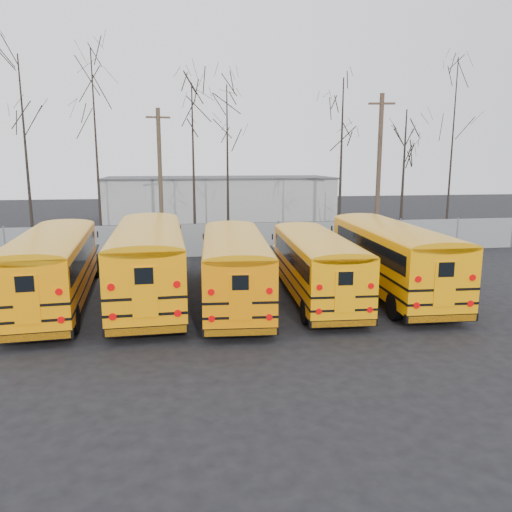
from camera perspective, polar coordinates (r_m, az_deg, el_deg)
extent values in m
plane|color=black|center=(19.08, -2.04, -6.79)|extent=(120.00, 120.00, 0.00)
cube|color=gray|center=(30.51, -4.79, 1.84)|extent=(40.00, 0.04, 2.00)
cube|color=#9E9E99|center=(50.36, -4.23, 6.59)|extent=(22.00, 8.00, 4.00)
cylinder|color=black|center=(18.54, -27.05, -6.95)|extent=(0.35, 1.01, 1.00)
cylinder|color=black|center=(18.10, -20.08, -6.81)|extent=(0.35, 1.01, 1.00)
cylinder|color=black|center=(26.48, -22.73, -1.49)|extent=(0.35, 1.01, 1.00)
cylinder|color=black|center=(26.17, -17.87, -1.30)|extent=(0.35, 1.01, 1.00)
cube|color=#FE8F04|center=(21.09, -22.26, -1.20)|extent=(3.11, 9.43, 2.34)
cube|color=#FE8F04|center=(26.55, -20.29, -0.18)|extent=(2.35, 1.84, 1.00)
cube|color=black|center=(20.80, -22.45, 0.10)|extent=(3.08, 8.43, 0.70)
cube|color=black|center=(22.06, -21.78, -2.58)|extent=(3.25, 11.14, 0.09)
cube|color=black|center=(21.96, -21.87, -1.32)|extent=(3.25, 11.14, 0.09)
cube|color=black|center=(17.09, -24.39, -8.36)|extent=(2.56, 0.39, 0.28)
cube|color=black|center=(27.43, -20.01, -0.99)|extent=(2.40, 0.36, 0.26)
cube|color=#FE8F04|center=(16.65, -24.79, -4.58)|extent=(0.75, 0.09, 1.55)
cylinder|color=#B20505|center=(16.66, -21.39, -6.82)|extent=(0.22, 0.05, 0.22)
cylinder|color=#B20505|center=(16.42, -21.61, -3.83)|extent=(0.22, 0.05, 0.22)
cylinder|color=black|center=(17.85, -16.14, -6.72)|extent=(0.32, 1.06, 1.06)
cylinder|color=black|center=(17.75, -8.40, -6.49)|extent=(0.32, 1.06, 1.06)
cylinder|color=black|center=(26.42, -14.31, -0.93)|extent=(0.32, 1.06, 1.06)
cylinder|color=black|center=(26.35, -9.12, -0.75)|extent=(0.32, 1.06, 1.06)
cube|color=#FF9404|center=(20.78, -12.14, -0.51)|extent=(2.88, 9.89, 2.48)
cube|color=#FF9404|center=(26.62, -11.75, 0.43)|extent=(2.42, 1.85, 1.06)
cube|color=black|center=(20.47, -12.22, 0.89)|extent=(2.90, 8.83, 0.74)
cube|color=black|center=(21.82, -12.00, -2.02)|extent=(2.96, 11.71, 0.10)
cube|color=black|center=(21.71, -12.05, -0.66)|extent=(2.96, 11.71, 0.10)
cube|color=black|center=(16.47, -12.41, -8.23)|extent=(2.71, 0.30, 0.30)
cube|color=black|center=(27.56, -11.66, -0.44)|extent=(2.54, 0.27, 0.27)
cube|color=#FF9404|center=(15.99, -12.61, -4.07)|extent=(0.79, 0.06, 1.64)
cylinder|color=#B20505|center=(16.26, -16.06, -6.70)|extent=(0.23, 0.05, 0.23)
cylinder|color=#B20505|center=(16.17, -8.93, -6.49)|extent=(0.23, 0.05, 0.23)
cylinder|color=#B20505|center=(16.01, -16.24, -3.45)|extent=(0.23, 0.05, 0.23)
cylinder|color=#B20505|center=(15.92, -9.03, -3.22)|extent=(0.23, 0.05, 0.23)
cylinder|color=black|center=(17.24, -5.64, -7.13)|extent=(0.34, 0.98, 0.96)
cylinder|color=black|center=(17.34, 1.59, -6.97)|extent=(0.34, 0.98, 0.96)
cylinder|color=black|center=(25.02, -5.43, -1.40)|extent=(0.34, 0.98, 0.96)
cylinder|color=black|center=(25.09, -0.47, -1.32)|extent=(0.34, 0.98, 0.96)
cube|color=orange|center=(19.97, -2.49, -1.22)|extent=(3.03, 9.06, 2.25)
cube|color=orange|center=(25.26, -2.98, -0.14)|extent=(2.27, 1.78, 0.96)
cube|color=black|center=(19.68, -2.47, 0.09)|extent=(3.00, 8.11, 0.67)
cube|color=black|center=(20.92, -2.57, -2.61)|extent=(3.17, 10.71, 0.09)
cube|color=black|center=(20.81, -2.58, -1.33)|extent=(3.17, 10.71, 0.09)
cube|color=black|center=(16.09, -1.78, -8.60)|extent=(2.46, 0.39, 0.27)
cube|color=black|center=(26.11, -3.03, -0.95)|extent=(2.31, 0.36, 0.25)
cube|color=orange|center=(15.64, -1.79, -4.75)|extent=(0.72, 0.09, 1.49)
cylinder|color=#B20505|center=(15.81, -5.09, -7.17)|extent=(0.21, 0.05, 0.21)
cylinder|color=#B20505|center=(15.90, 1.53, -7.02)|extent=(0.21, 0.05, 0.21)
cylinder|color=#B20505|center=(15.56, -5.15, -4.15)|extent=(0.21, 0.05, 0.21)
cylinder|color=#B20505|center=(15.65, 1.55, -4.01)|extent=(0.21, 0.05, 0.21)
cylinder|color=black|center=(18.04, 5.72, -6.37)|extent=(0.30, 0.93, 0.92)
cylinder|color=black|center=(18.57, 12.04, -6.06)|extent=(0.30, 0.93, 0.92)
cylinder|color=black|center=(25.39, 2.22, -1.23)|extent=(0.30, 0.93, 0.92)
cylinder|color=black|center=(25.76, 6.79, -1.12)|extent=(0.30, 0.93, 0.92)
cube|color=#FF9C04|center=(20.81, 6.92, -0.99)|extent=(2.73, 8.64, 2.16)
cube|color=#FF9C04|center=(25.78, 4.41, -0.03)|extent=(2.14, 1.66, 0.92)
cube|color=black|center=(20.54, 7.07, 0.22)|extent=(2.72, 7.72, 0.64)
cube|color=black|center=(21.70, 6.43, -2.28)|extent=(2.84, 10.21, 0.08)
cube|color=black|center=(21.60, 6.45, -1.10)|extent=(2.84, 10.21, 0.08)
cube|color=black|center=(17.20, 9.94, -7.52)|extent=(2.36, 0.32, 0.26)
cube|color=black|center=(26.58, 4.11, -0.79)|extent=(2.21, 0.30, 0.24)
cube|color=#FF9C04|center=(16.79, 10.16, -4.06)|extent=(0.69, 0.07, 1.42)
cylinder|color=#B20505|center=(16.74, 7.21, -6.31)|extent=(0.20, 0.05, 0.20)
cylinder|color=#B20505|center=(17.22, 12.90, -6.02)|extent=(0.20, 0.05, 0.20)
cylinder|color=#B20505|center=(16.52, 7.28, -3.57)|extent=(0.20, 0.05, 0.20)
cylinder|color=#B20505|center=(17.00, 13.02, -3.35)|extent=(0.20, 0.05, 0.20)
cylinder|color=black|center=(19.13, 15.53, -5.56)|extent=(0.33, 1.03, 1.02)
cylinder|color=black|center=(20.09, 21.64, -5.15)|extent=(0.33, 1.03, 1.02)
cylinder|color=black|center=(26.98, 8.79, -0.51)|extent=(0.33, 1.03, 1.02)
cylinder|color=black|center=(27.67, 13.38, -0.40)|extent=(0.33, 1.03, 1.02)
cube|color=#FF9C04|center=(22.25, 15.27, -0.09)|extent=(2.94, 9.55, 2.39)
cube|color=#FF9C04|center=(27.55, 10.93, 0.73)|extent=(2.36, 1.82, 1.02)
cube|color=black|center=(21.97, 15.54, 1.18)|extent=(2.93, 8.53, 0.71)
cube|color=black|center=(23.18, 14.40, -1.47)|extent=(3.04, 11.30, 0.09)
cube|color=black|center=(23.08, 14.46, -0.23)|extent=(3.04, 11.30, 0.09)
cube|color=black|center=(18.46, 20.39, -6.62)|extent=(2.61, 0.33, 0.28)
cube|color=black|center=(28.41, 10.40, -0.09)|extent=(2.45, 0.31, 0.26)
cube|color=#FF9C04|center=(18.05, 20.80, -3.03)|extent=(0.76, 0.07, 1.57)
cylinder|color=#B20505|center=(17.80, 17.89, -5.40)|extent=(0.23, 0.05, 0.22)
cylinder|color=#B20505|center=(18.67, 23.31, -5.02)|extent=(0.23, 0.05, 0.22)
cylinder|color=#B20505|center=(17.58, 18.06, -2.53)|extent=(0.23, 0.05, 0.22)
cylinder|color=#B20505|center=(18.46, 23.53, -2.28)|extent=(0.23, 0.05, 0.22)
cylinder|color=#463827|center=(35.36, -10.89, 8.82)|extent=(0.29, 0.29, 9.23)
cube|color=#463827|center=(35.45, -11.13, 15.29)|extent=(1.64, 0.33, 0.12)
cylinder|color=#493629|center=(36.69, 13.86, 9.61)|extent=(0.32, 0.32, 10.29)
cube|color=#493629|center=(36.88, 14.19, 16.54)|extent=(1.82, 0.47, 0.14)
cone|color=black|center=(34.00, -24.77, 10.24)|extent=(0.26, 0.26, 11.94)
cone|color=black|center=(32.83, -17.75, 11.10)|extent=(0.26, 0.26, 12.37)
cone|color=black|center=(32.66, -7.15, 9.90)|extent=(0.26, 0.26, 10.51)
cone|color=black|center=(36.02, -3.27, 10.38)|extent=(0.26, 0.26, 10.91)
cone|color=black|center=(35.03, 9.69, 10.41)|extent=(0.26, 0.26, 11.15)
cone|color=black|center=(35.86, 16.46, 8.50)|extent=(0.26, 0.26, 9.10)
cone|color=black|center=(39.01, 21.45, 11.07)|extent=(0.26, 0.26, 12.78)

